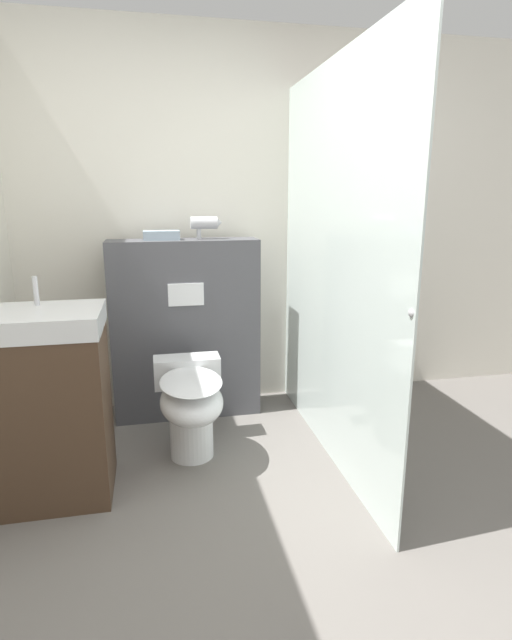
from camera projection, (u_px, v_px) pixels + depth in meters
The scene contains 8 objects.
ground_plane at pixel (300, 582), 1.91m from camera, with size 12.00×12.00×0.00m, color slate.
wall_back at pixel (224, 224), 3.40m from camera, with size 8.00×0.06×2.50m.
partition_panel at pixel (186, 329), 3.27m from camera, with size 0.95×0.26×1.17m.
shower_glass at pixel (332, 269), 2.66m from camera, with size 0.04×1.78×2.12m.
toilet at pixel (191, 403), 2.75m from camera, with size 0.38×0.63×0.52m.
sink_vanity at pixel (42, 406), 2.37m from camera, with size 0.61×0.45×1.07m.
hair_drier at pixel (205, 223), 3.14m from camera, with size 0.20×0.08×0.14m.
folded_towel at pixel (161, 235), 3.10m from camera, with size 0.22×0.13×0.06m.
Camera 1 is at (-0.50, -1.54, 1.44)m, focal length 28.00 mm.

